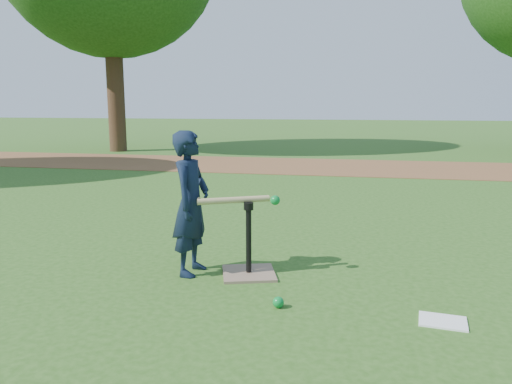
# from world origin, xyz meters

# --- Properties ---
(ground) EXTENTS (80.00, 80.00, 0.00)m
(ground) POSITION_xyz_m (0.00, 0.00, 0.00)
(ground) COLOR #285116
(ground) RESTS_ON ground
(dirt_strip) EXTENTS (24.00, 3.00, 0.01)m
(dirt_strip) POSITION_xyz_m (0.00, 7.50, 0.01)
(dirt_strip) COLOR brown
(dirt_strip) RESTS_ON ground
(child) EXTENTS (0.32, 0.46, 1.20)m
(child) POSITION_xyz_m (-0.30, 0.10, 0.60)
(child) COLOR black
(child) RESTS_ON ground
(wiffle_ball_ground) EXTENTS (0.08, 0.08, 0.08)m
(wiffle_ball_ground) POSITION_xyz_m (0.53, -0.48, 0.04)
(wiffle_ball_ground) COLOR #0B8130
(wiffle_ball_ground) RESTS_ON ground
(clipboard) EXTENTS (0.33, 0.27, 0.01)m
(clipboard) POSITION_xyz_m (1.62, -0.49, 0.01)
(clipboard) COLOR white
(clipboard) RESTS_ON ground
(batting_tee) EXTENTS (0.54, 0.54, 0.61)m
(batting_tee) POSITION_xyz_m (0.17, 0.15, 0.11)
(batting_tee) COLOR #856A54
(batting_tee) RESTS_ON ground
(swing_action) EXTENTS (0.70, 0.32, 0.08)m
(swing_action) POSITION_xyz_m (0.09, 0.14, 0.63)
(swing_action) COLOR tan
(swing_action) RESTS_ON ground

